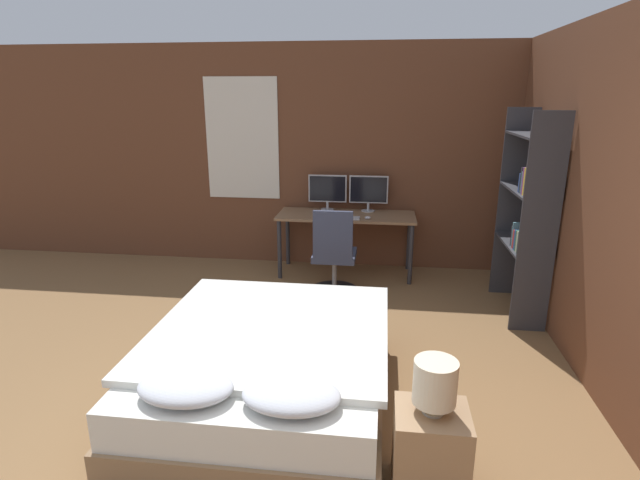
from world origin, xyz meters
TOP-DOWN VIEW (x-y plane):
  - wall_back at (-0.02, 4.23)m, footprint 12.00×0.08m
  - wall_side_right at (2.07, 1.50)m, footprint 0.06×12.00m
  - bed at (-0.27, 1.17)m, footprint 1.65×1.98m
  - nightstand at (0.79, 0.44)m, footprint 0.40×0.35m
  - bedside_lamp at (0.79, 0.44)m, footprint 0.23×0.23m
  - desk at (0.06, 3.85)m, footprint 1.62×0.62m
  - monitor_left at (-0.19, 4.05)m, footprint 0.46×0.16m
  - monitor_right at (0.31, 4.05)m, footprint 0.46×0.16m
  - keyboard at (0.06, 3.64)m, footprint 0.34×0.13m
  - computer_mouse at (0.32, 3.64)m, footprint 0.07×0.05m
  - office_chair at (-0.01, 3.17)m, footprint 0.52×0.52m
  - bookshelf at (1.86, 2.89)m, footprint 0.33×0.94m

SIDE VIEW (x-z plane):
  - nightstand at x=0.79m, z-range 0.00..0.50m
  - bed at x=-0.27m, z-range -0.04..0.56m
  - office_chair at x=-0.01m, z-range -0.10..0.87m
  - desk at x=0.06m, z-range 0.28..1.02m
  - bedside_lamp at x=0.79m, z-range 0.53..0.83m
  - keyboard at x=0.06m, z-range 0.74..0.76m
  - computer_mouse at x=0.32m, z-range 0.74..0.78m
  - monitor_left at x=-0.19m, z-range 0.77..1.20m
  - monitor_right at x=0.31m, z-range 0.77..1.20m
  - bookshelf at x=1.86m, z-range 0.09..2.08m
  - wall_side_right at x=2.07m, z-range 0.00..2.70m
  - wall_back at x=-0.02m, z-range 0.00..2.70m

